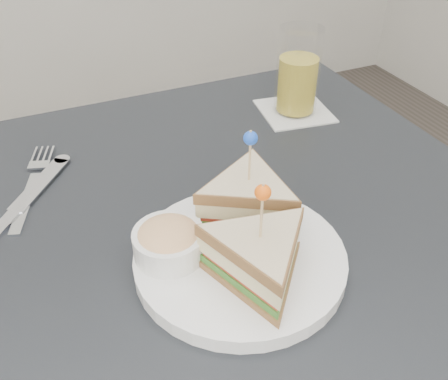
# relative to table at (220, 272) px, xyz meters

# --- Properties ---
(table) EXTENTS (0.80, 0.80, 0.75)m
(table) POSITION_rel_table_xyz_m (0.00, 0.00, 0.00)
(table) COLOR black
(table) RESTS_ON ground
(plate_meal) EXTENTS (0.31, 0.31, 0.14)m
(plate_meal) POSITION_rel_table_xyz_m (0.00, -0.06, 0.11)
(plate_meal) COLOR white
(plate_meal) RESTS_ON table
(cutlery_fork) EXTENTS (0.08, 0.20, 0.01)m
(cutlery_fork) POSITION_rel_table_xyz_m (-0.20, 0.19, 0.08)
(cutlery_fork) COLOR silver
(cutlery_fork) RESTS_ON table
(cutlery_knife) EXTENTS (0.16, 0.19, 0.01)m
(cutlery_knife) POSITION_rel_table_xyz_m (-0.22, 0.14, 0.08)
(cutlery_knife) COLOR silver
(cutlery_knife) RESTS_ON table
(drink_set) EXTENTS (0.13, 0.13, 0.15)m
(drink_set) POSITION_rel_table_xyz_m (0.24, 0.23, 0.14)
(drink_set) COLOR silver
(drink_set) RESTS_ON table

